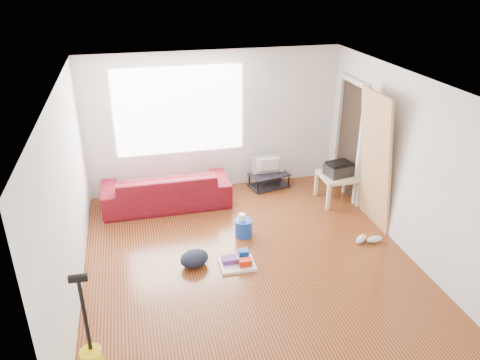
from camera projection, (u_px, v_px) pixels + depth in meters
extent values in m
cube|color=#462307|center=(249.00, 261.00, 6.57)|extent=(4.50, 5.00, 0.01)
cube|color=white|center=(251.00, 85.00, 5.51)|extent=(4.50, 5.00, 0.01)
cube|color=silver|center=(214.00, 122.00, 8.24)|extent=(4.50, 0.01, 2.50)
cube|color=silver|center=(328.00, 307.00, 3.84)|extent=(4.50, 0.01, 2.50)
cube|color=silver|center=(67.00, 200.00, 5.56)|extent=(0.01, 5.00, 2.50)
cube|color=silver|center=(406.00, 165.00, 6.52)|extent=(0.01, 5.00, 2.50)
cube|color=white|center=(179.00, 111.00, 7.99)|extent=(2.20, 0.01, 1.50)
cube|color=silver|center=(360.00, 150.00, 7.72)|extent=(0.06, 0.08, 2.00)
cube|color=silver|center=(337.00, 132.00, 8.51)|extent=(0.06, 0.08, 2.00)
cube|color=silver|center=(354.00, 81.00, 7.67)|extent=(0.06, 0.98, 0.08)
cube|color=black|center=(350.00, 140.00, 8.12)|extent=(0.01, 0.86, 1.98)
imported|color=#53020A|center=(167.00, 205.00, 8.08)|extent=(2.14, 0.84, 0.62)
cube|color=black|center=(269.00, 185.00, 8.71)|extent=(0.78, 0.55, 0.03)
cube|color=black|center=(269.00, 175.00, 8.62)|extent=(0.78, 0.55, 0.03)
cylinder|color=black|center=(258.00, 187.00, 8.40)|extent=(0.02, 0.02, 0.26)
cylinder|color=black|center=(249.00, 180.00, 8.68)|extent=(0.02, 0.02, 0.26)
cylinder|color=black|center=(289.00, 181.00, 8.66)|extent=(0.02, 0.02, 0.26)
cylinder|color=black|center=(279.00, 174.00, 8.94)|extent=(0.02, 0.02, 0.26)
imported|color=black|center=(269.00, 165.00, 8.54)|extent=(0.60, 0.08, 0.35)
cube|color=#BFB18F|center=(338.00, 176.00, 8.04)|extent=(0.61, 0.61, 0.06)
cube|color=#BFB18F|center=(328.00, 198.00, 7.84)|extent=(0.06, 0.06, 0.44)
cube|color=#BFB18F|center=(316.00, 184.00, 8.33)|extent=(0.06, 0.06, 0.44)
cube|color=#BFB18F|center=(359.00, 195.00, 7.95)|extent=(0.06, 0.06, 0.44)
cube|color=#BFB18F|center=(345.00, 181.00, 8.44)|extent=(0.06, 0.06, 0.44)
cube|color=black|center=(339.00, 170.00, 7.98)|extent=(0.49, 0.41, 0.19)
cube|color=black|center=(339.00, 164.00, 7.94)|extent=(0.44, 0.36, 0.04)
cylinder|color=#153CAA|center=(243.00, 235.00, 7.18)|extent=(0.33, 0.33, 0.26)
cylinder|color=white|center=(242.00, 225.00, 7.12)|extent=(0.11, 0.11, 0.10)
cube|color=white|center=(237.00, 264.00, 6.47)|extent=(0.49, 0.39, 0.04)
cube|color=#B8270B|center=(245.00, 262.00, 6.39)|extent=(0.18, 0.12, 0.10)
cube|color=#5B2A7A|center=(230.00, 260.00, 6.46)|extent=(0.21, 0.16, 0.08)
cube|color=#083E99|center=(244.00, 254.00, 6.54)|extent=(0.14, 0.12, 0.13)
ellipsoid|color=black|center=(195.00, 265.00, 6.48)|extent=(0.50, 0.45, 0.22)
ellipsoid|color=silver|center=(361.00, 239.00, 7.00)|extent=(0.27, 0.25, 0.10)
ellipsoid|color=silver|center=(375.00, 239.00, 6.99)|extent=(0.26, 0.13, 0.10)
cylinder|color=black|center=(85.00, 316.00, 4.20)|extent=(0.04, 0.04, 0.77)
cube|color=black|center=(78.00, 278.00, 4.02)|extent=(0.17, 0.05, 0.06)
cube|color=tan|center=(367.00, 222.00, 7.55)|extent=(0.27, 0.86, 2.14)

